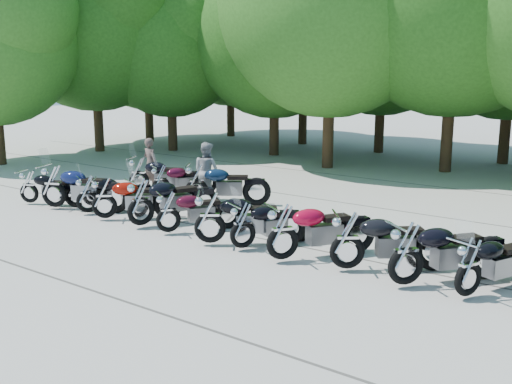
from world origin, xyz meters
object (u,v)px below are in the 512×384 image
Objects in this scene: motorcycle_4 at (141,201)px; motorcycle_10 at (406,251)px; motorcycle_2 at (87,193)px; motorcycle_5 at (168,211)px; motorcycle_8 at (283,230)px; motorcycle_9 at (348,238)px; motorcycle_7 at (243,224)px; motorcycle_15 at (161,180)px; motorcycle_3 at (104,196)px; rider_1 at (207,171)px; motorcycle_0 at (29,185)px; rider_0 at (151,163)px; motorcycle_14 at (139,173)px; motorcycle_11 at (469,265)px; motorcycle_1 at (53,184)px; motorcycle_6 at (210,216)px; motorcycle_16 at (197,182)px.

motorcycle_4 is 6.95m from motorcycle_10.
motorcycle_5 is (3.17, -0.13, -0.02)m from motorcycle_2.
motorcycle_9 is (1.34, 0.27, -0.01)m from motorcycle_8.
motorcycle_7 is at bearing 24.16° from motorcycle_8.
motorcycle_15 is at bearing -9.55° from motorcycle_5.
motorcycle_3 is at bearing 37.44° from motorcycle_10.
motorcycle_4 is 0.98m from motorcycle_5.
motorcycle_10 is 1.40× the size of rider_1.
motorcycle_0 is 3.94m from rider_0.
motorcycle_14 is (-1.78, 2.88, 0.02)m from motorcycle_3.
motorcycle_7 is at bearing -159.76° from motorcycle_4.
rider_0 is at bearing -2.12° from motorcycle_7.
motorcycle_4 reaches higher than motorcycle_3.
motorcycle_4 is (1.32, 0.05, 0.06)m from motorcycle_3.
motorcycle_2 is 7.88m from motorcycle_9.
motorcycle_9 is at bearing 22.55° from motorcycle_11.
motorcycle_3 is 1.09× the size of motorcycle_5.
motorcycle_15 is at bearing -29.05° from motorcycle_3.
motorcycle_14 is at bearing 21.45° from motorcycle_10.
motorcycle_0 is 0.95× the size of motorcycle_7.
motorcycle_6 is (5.81, -0.08, -0.03)m from motorcycle_1.
motorcycle_8 is (6.54, -0.28, 0.09)m from motorcycle_2.
motorcycle_0 is at bearing 21.74° from motorcycle_4.
motorcycle_5 is 5.70m from rider_0.
motorcycle_1 is at bearing 101.11° from motorcycle_16.
motorcycle_11 is at bearing -159.44° from motorcycle_4.
motorcycle_14 is (1.44, 2.97, 0.09)m from motorcycle_0.
motorcycle_0 is at bearing 80.45° from rider_0.
motorcycle_10 is at bearing -135.93° from motorcycle_9.
motorcycle_16 reaches higher than motorcycle_14.
motorcycle_3 is at bearing 52.60° from motorcycle_9.
motorcycle_1 is 1.05× the size of motorcycle_6.
motorcycle_7 is (2.21, 0.03, 0.01)m from motorcycle_5.
motorcycle_2 is at bearing 23.19° from motorcycle_11.
motorcycle_4 reaches higher than motorcycle_14.
motorcycle_4 is 3.57m from rider_1.
motorcycle_11 is 1.24× the size of rider_1.
motorcycle_2 is 1.22× the size of rider_1.
motorcycle_16 is 1.39× the size of rider_1.
motorcycle_6 is 5.65m from motorcycle_11.
motorcycle_9 reaches higher than motorcycle_5.
motorcycle_3 is 1.07× the size of motorcycle_7.
motorcycle_8 is 2.61m from motorcycle_10.
motorcycle_10 is at bearing -152.77° from motorcycle_2.
motorcycle_16 is (-7.51, 2.78, -0.01)m from motorcycle_10.
motorcycle_1 is at bearing 96.82° from rider_0.
motorcycle_14 is (-6.28, 2.83, 0.06)m from motorcycle_7.
motorcycle_10 is at bearing -132.86° from motorcycle_3.
motorcycle_6 reaches higher than motorcycle_3.
motorcycle_9 is at bearing -112.67° from motorcycle_1.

